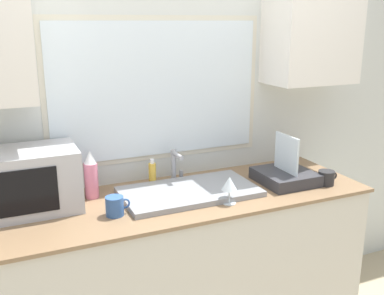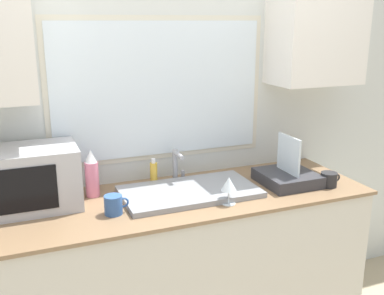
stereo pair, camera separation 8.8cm
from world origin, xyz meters
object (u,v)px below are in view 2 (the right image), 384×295
(microwave, at_px, (29,178))
(mug_near_sink, at_px, (114,205))
(dish_rack, at_px, (287,176))
(spray_bottle, at_px, (92,174))
(soap_bottle, at_px, (154,173))
(wine_glass, at_px, (229,185))
(faucet, at_px, (177,163))

(microwave, bearing_deg, mug_near_sink, -33.08)
(mug_near_sink, bearing_deg, dish_rack, 2.89)
(spray_bottle, relative_size, soap_bottle, 1.68)
(microwave, relative_size, wine_glass, 3.29)
(faucet, distance_m, microwave, 0.83)
(dish_rack, distance_m, wine_glass, 0.49)
(faucet, xyz_separation_m, wine_glass, (0.14, -0.42, -0.01))
(microwave, distance_m, wine_glass, 1.02)
(dish_rack, height_order, soap_bottle, dish_rack)
(dish_rack, height_order, wine_glass, dish_rack)
(dish_rack, bearing_deg, wine_glass, -162.09)
(soap_bottle, bearing_deg, mug_near_sink, -132.79)
(faucet, xyz_separation_m, soap_bottle, (-0.14, 0.01, -0.04))
(faucet, xyz_separation_m, dish_rack, (0.59, -0.27, -0.07))
(microwave, xyz_separation_m, wine_glass, (0.96, -0.34, -0.05))
(spray_bottle, relative_size, mug_near_sink, 2.12)
(microwave, distance_m, dish_rack, 1.44)
(faucet, xyz_separation_m, microwave, (-0.83, -0.08, 0.04))
(microwave, height_order, spray_bottle, microwave)
(microwave, xyz_separation_m, mug_near_sink, (0.38, -0.25, -0.11))
(spray_bottle, bearing_deg, wine_glass, -30.35)
(mug_near_sink, relative_size, wine_glass, 0.84)
(microwave, height_order, mug_near_sink, microwave)
(soap_bottle, height_order, wine_glass, soap_bottle)
(spray_bottle, height_order, mug_near_sink, spray_bottle)
(wine_glass, bearing_deg, microwave, 160.55)
(faucet, bearing_deg, spray_bottle, -174.87)
(dish_rack, distance_m, mug_near_sink, 1.05)
(microwave, distance_m, soap_bottle, 0.70)
(dish_rack, height_order, mug_near_sink, dish_rack)
(faucet, relative_size, soap_bottle, 1.24)
(soap_bottle, xyz_separation_m, wine_glass, (0.28, -0.43, 0.04))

